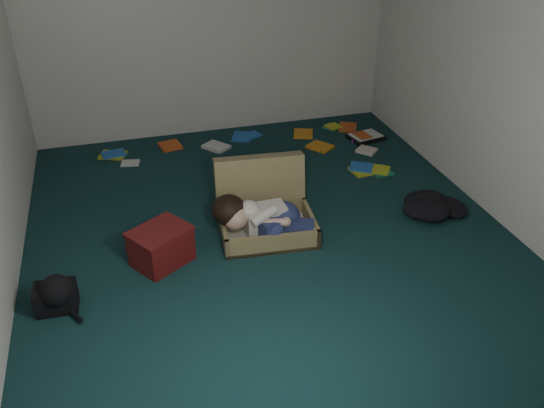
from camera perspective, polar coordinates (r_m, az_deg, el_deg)
floor at (r=4.96m, az=-0.48°, el=-2.62°), size 4.50×4.50×0.00m
wall_back at (r=6.50m, az=-6.17°, el=17.92°), size 4.50×0.00×4.50m
wall_front at (r=2.51m, az=13.44°, el=-5.01°), size 4.50×0.00×4.50m
wall_right at (r=5.26m, az=21.53°, el=12.90°), size 0.00×4.50×4.50m
suitcase at (r=4.93m, az=-0.79°, el=-0.52°), size 0.85×0.83×0.57m
person at (r=4.73m, az=-1.01°, el=-1.34°), size 0.84×0.46×0.36m
maroon_bin at (r=4.58m, az=-10.93°, el=-4.13°), size 0.56×0.53×0.30m
backpack at (r=4.36m, az=-20.64°, el=-8.58°), size 0.37×0.30×0.21m
clothing_pile at (r=5.38m, az=15.91°, el=-0.07°), size 0.54×0.47×0.15m
paper_tray at (r=6.70m, az=9.26°, el=6.58°), size 0.42×0.35×0.05m
book_scatter at (r=6.43m, az=0.67°, el=5.80°), size 2.99×1.51×0.02m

